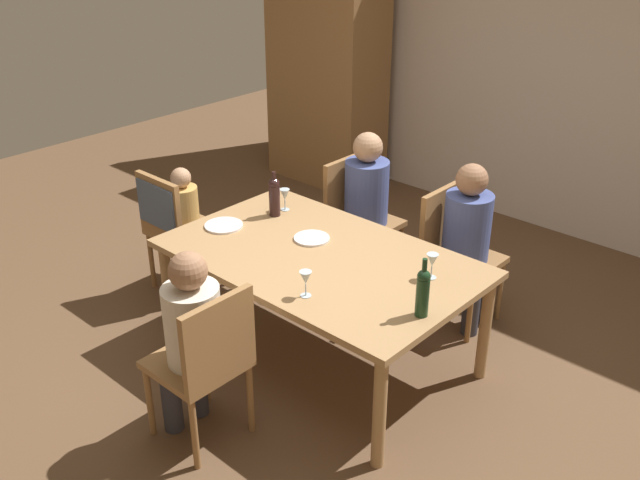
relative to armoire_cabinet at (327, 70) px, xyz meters
The scene contains 20 objects.
ground_plane 3.27m from the armoire_cabinet, 48.86° to the right, with size 10.00×10.00×0.00m, color brown.
rear_room_partition 2.09m from the armoire_cabinet, 12.50° to the left, with size 6.40×0.12×2.70m, color beige.
armoire_cabinet is the anchor object (origin of this frame).
dining_table 3.12m from the armoire_cabinet, 48.86° to the right, with size 1.86×1.15×0.72m.
chair_far_right 2.79m from the armoire_cabinet, 30.13° to the right, with size 0.44×0.44×0.92m.
chair_far_left 2.13m from the armoire_cabinet, 41.95° to the right, with size 0.44×0.44×0.92m.
chair_near 3.94m from the armoire_cabinet, 57.14° to the right, with size 0.44×0.44×0.92m.
chair_left_end 2.60m from the armoire_cabinet, 73.61° to the right, with size 0.44×0.46×0.92m.
person_woman_host 2.86m from the armoire_cabinet, 28.98° to the right, with size 0.35×0.31×1.14m.
person_man_bearded 2.18m from the armoire_cabinet, 39.92° to the right, with size 0.36×0.32×1.16m.
person_man_guest 3.87m from the armoire_cabinet, 58.55° to the right, with size 0.34×0.29×1.11m.
person_child_small 2.47m from the armoire_cabinet, 72.61° to the right, with size 0.22×0.25×0.94m.
wine_bottle_tall_green 3.77m from the armoire_cabinet, 40.78° to the right, with size 0.07×0.07×0.32m.
wine_bottle_dark_red 2.55m from the armoire_cabinet, 55.88° to the right, with size 0.07×0.07×0.31m.
wine_glass_near_left 3.56m from the armoire_cabinet, 49.92° to the right, with size 0.07×0.07×0.15m.
wine_glass_centre 3.41m from the armoire_cabinet, 38.27° to the right, with size 0.07×0.07×0.15m.
wine_glass_near_right 2.46m from the armoire_cabinet, 54.70° to the right, with size 0.07×0.07×0.15m.
dinner_plate_host 2.80m from the armoire_cabinet, 61.89° to the right, with size 0.25×0.25×0.01m, color white.
dinner_plate_guest_left 2.90m from the armoire_cabinet, 49.98° to the right, with size 0.22×0.22×0.01m, color white.
handbag 2.32m from the armoire_cabinet, 69.96° to the right, with size 0.28×0.12×0.22m, color brown.
Camera 1 is at (2.52, -2.76, 2.70)m, focal length 40.09 mm.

